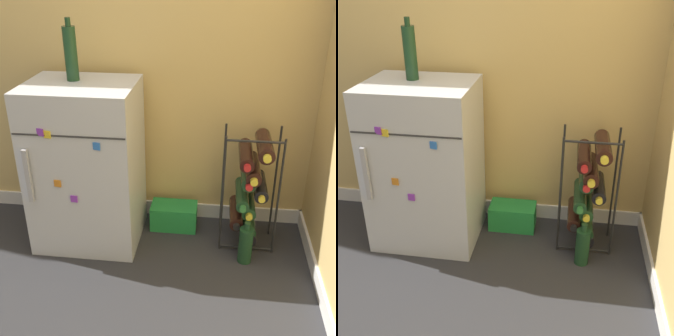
% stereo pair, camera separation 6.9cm
% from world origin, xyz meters
% --- Properties ---
extents(ground_plane, '(14.00, 14.00, 0.00)m').
position_xyz_m(ground_plane, '(0.00, 0.00, 0.00)').
color(ground_plane, '#28282B').
extents(wall_back, '(6.59, 0.07, 2.50)m').
position_xyz_m(wall_back, '(0.00, 0.62, 1.24)').
color(wall_back, tan).
rests_on(wall_back, ground_plane).
extents(mini_fridge, '(0.56, 0.48, 0.90)m').
position_xyz_m(mini_fridge, '(-0.43, 0.31, 0.45)').
color(mini_fridge, '#B7BABF').
rests_on(mini_fridge, ground_plane).
extents(wine_rack, '(0.30, 0.32, 0.68)m').
position_xyz_m(wine_rack, '(0.45, 0.35, 0.35)').
color(wine_rack, black).
rests_on(wine_rack, ground_plane).
extents(soda_box, '(0.27, 0.16, 0.15)m').
position_xyz_m(soda_box, '(0.03, 0.45, 0.07)').
color(soda_box, '#1E7F38').
rests_on(soda_box, ground_plane).
extents(fridge_top_bottle, '(0.06, 0.06, 0.30)m').
position_xyz_m(fridge_top_bottle, '(-0.47, 0.36, 1.04)').
color(fridge_top_bottle, '#19381E').
rests_on(fridge_top_bottle, mini_fridge).
extents(loose_bottle_floor, '(0.07, 0.07, 0.24)m').
position_xyz_m(loose_bottle_floor, '(0.44, 0.17, 0.11)').
color(loose_bottle_floor, '#19381E').
rests_on(loose_bottle_floor, ground_plane).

